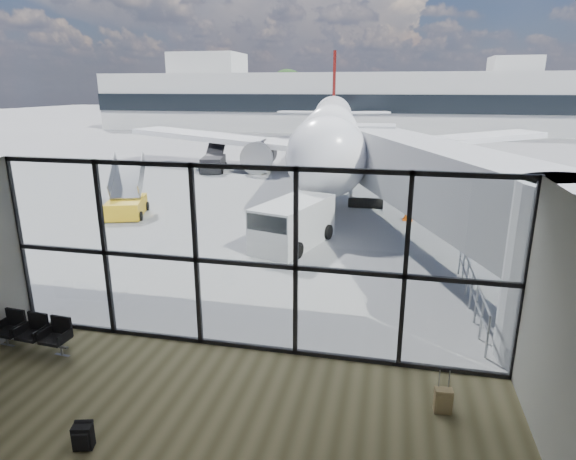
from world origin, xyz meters
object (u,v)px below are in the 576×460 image
at_px(service_van, 292,223).
at_px(belt_loader, 214,163).
at_px(seating_row, 35,330).
at_px(airliner, 331,129).
at_px(backpack, 83,437).
at_px(mobile_stairs, 127,204).
at_px(suitcase, 443,401).

relative_size(service_van, belt_loader, 1.00).
bearing_deg(service_van, seating_row, -99.05).
distance_m(seating_row, airliner, 29.69).
relative_size(seating_row, backpack, 3.95).
xyz_separation_m(backpack, mobile_stairs, (-7.75, 14.78, 0.32)).
relative_size(belt_loader, mobile_stairs, 1.22).
relative_size(seating_row, airliner, 0.05).
height_order(backpack, service_van, service_van).
bearing_deg(seating_row, suitcase, 1.63).
relative_size(backpack, belt_loader, 0.11).
xyz_separation_m(suitcase, service_van, (-5.02, 9.53, 0.64)).
height_order(service_van, belt_loader, belt_loader).
distance_m(seating_row, suitcase, 9.44).
relative_size(backpack, airliner, 0.01).
bearing_deg(belt_loader, backpack, -86.05).
height_order(suitcase, belt_loader, belt_loader).
xyz_separation_m(belt_loader, mobile_stairs, (0.51, -13.22, -0.10)).
distance_m(service_van, belt_loader, 18.68).
bearing_deg(mobile_stairs, service_van, -37.33).
height_order(backpack, airliner, airliner).
relative_size(airliner, mobile_stairs, 10.48).
height_order(service_van, mobile_stairs, mobile_stairs).
bearing_deg(service_van, backpack, -79.08).
height_order(backpack, mobile_stairs, mobile_stairs).
distance_m(airliner, mobile_stairs, 19.23).
bearing_deg(mobile_stairs, belt_loader, 72.69).
distance_m(seating_row, belt_loader, 25.73).
relative_size(service_van, mobile_stairs, 1.23).
distance_m(airliner, service_van, 20.43).
bearing_deg(mobile_stairs, suitcase, -61.08).
height_order(airliner, belt_loader, airliner).
bearing_deg(airliner, mobile_stairs, -120.92).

